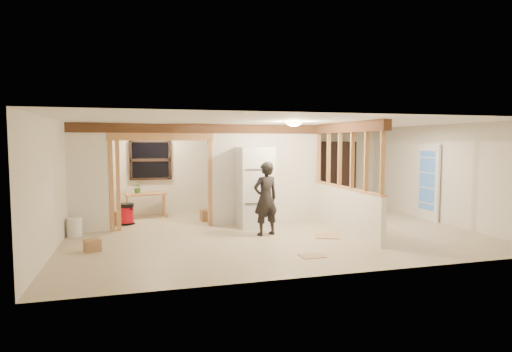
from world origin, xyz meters
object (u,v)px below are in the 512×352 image
object	(u,v)px
woman	(266,199)
work_table	(146,205)
refrigerator	(255,187)
bookshelf	(338,175)
shop_vac	(126,214)

from	to	relation	value
woman	work_table	xyz separation A→B (m)	(-2.51, 2.98, -0.48)
refrigerator	work_table	bearing A→B (deg)	141.85
woman	refrigerator	bearing A→B (deg)	-106.38
work_table	woman	bearing A→B (deg)	-60.52
work_table	bookshelf	distance (m)	5.94
refrigerator	shop_vac	distance (m)	3.31
work_table	shop_vac	world-z (taller)	work_table
work_table	bookshelf	bearing A→B (deg)	-8.08
work_table	shop_vac	distance (m)	1.01
woman	bookshelf	size ratio (longest dim) A/B	0.79
refrigerator	bookshelf	bearing A→B (deg)	33.96
bookshelf	shop_vac	bearing A→B (deg)	-169.87
woman	shop_vac	world-z (taller)	woman
refrigerator	woman	bearing A→B (deg)	-91.63
woman	bookshelf	world-z (taller)	bookshelf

